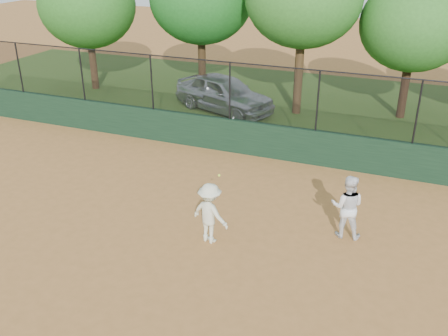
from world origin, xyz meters
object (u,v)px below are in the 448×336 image
at_px(parked_car, 224,93).
at_px(player_second, 347,207).
at_px(tree_0, 87,5).
at_px(tree_3, 414,25).
at_px(player_main, 210,213).

distance_m(parked_car, player_second, 10.49).
relative_size(player_second, tree_0, 0.28).
xyz_separation_m(parked_car, tree_3, (7.24, 1.96, 3.00)).
distance_m(tree_0, tree_3, 14.58).
height_order(player_second, player_main, player_main).
bearing_deg(parked_car, player_second, -120.46).
xyz_separation_m(parked_car, player_second, (6.56, -8.18, 0.05)).
bearing_deg(parked_car, tree_3, -54.01).
bearing_deg(parked_car, tree_0, 103.67).
xyz_separation_m(parked_car, tree_0, (-7.31, 0.92, 3.23)).
bearing_deg(player_second, tree_3, -98.18).
relative_size(tree_0, tree_3, 1.07).
bearing_deg(tree_3, player_second, -93.81).
bearing_deg(player_second, tree_0, -37.64).
relative_size(player_main, tree_0, 0.35).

